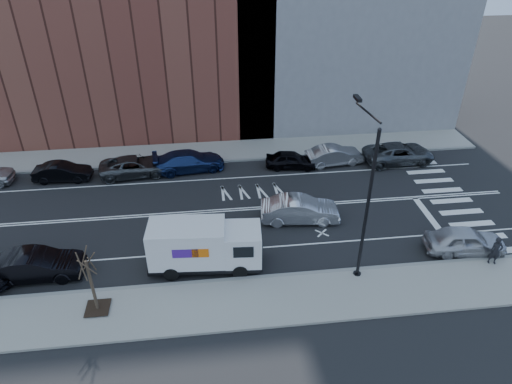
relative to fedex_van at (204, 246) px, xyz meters
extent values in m
plane|color=black|center=(1.44, 5.60, -1.53)|extent=(120.00, 120.00, 0.00)
cube|color=gray|center=(1.44, -3.20, -1.45)|extent=(44.00, 3.60, 0.15)
cube|color=gray|center=(1.44, 14.40, -1.45)|extent=(44.00, 3.60, 0.15)
cube|color=gray|center=(1.44, -1.40, -1.44)|extent=(44.00, 0.25, 0.17)
cube|color=gray|center=(1.44, 12.60, -1.44)|extent=(44.00, 0.25, 0.17)
cube|color=brown|center=(-6.56, 21.20, 9.47)|extent=(26.00, 10.00, 22.00)
cylinder|color=black|center=(8.44, -1.80, 2.97)|extent=(0.18, 0.18, 9.00)
cylinder|color=black|center=(8.44, -1.80, -1.43)|extent=(0.44, 0.44, 0.20)
sphere|color=black|center=(8.44, -1.80, 7.42)|extent=(0.20, 0.20, 0.20)
cylinder|color=black|center=(8.44, -0.10, 7.57)|extent=(0.11, 3.49, 0.48)
cube|color=black|center=(8.44, 1.60, 7.67)|extent=(0.25, 0.80, 0.18)
cube|color=#FFF2CC|center=(8.44, 1.60, 7.57)|extent=(0.18, 0.55, 0.03)
cube|color=black|center=(-5.56, -2.80, -1.30)|extent=(1.20, 1.20, 0.04)
cylinder|color=#382B1E|center=(-5.56, -2.80, 0.22)|extent=(0.16, 0.16, 3.20)
cylinder|color=#382B1E|center=(-5.31, -2.80, 1.62)|extent=(0.06, 0.80, 1.44)
cylinder|color=#382B1E|center=(-5.48, -2.56, 1.62)|extent=(0.81, 0.31, 1.19)
cylinder|color=#382B1E|center=(-5.76, -2.65, 1.62)|extent=(0.58, 0.76, 1.50)
cylinder|color=#382B1E|center=(-5.76, -2.95, 1.62)|extent=(0.47, 0.61, 1.37)
cylinder|color=#382B1E|center=(-5.48, -3.04, 1.62)|extent=(0.72, 0.29, 1.13)
cube|color=black|center=(-0.02, 0.00, -1.08)|extent=(6.36, 2.55, 0.30)
cube|color=silver|center=(2.18, -0.16, 0.03)|extent=(2.16, 2.30, 2.01)
cube|color=black|center=(3.21, -0.23, 0.33)|extent=(0.19, 1.86, 0.95)
cube|color=black|center=(2.11, -1.25, 0.33)|extent=(1.10, 0.12, 0.70)
cube|color=black|center=(2.26, 0.93, 0.33)|extent=(1.10, 0.12, 0.70)
cube|color=black|center=(3.17, -0.23, -0.98)|extent=(0.29, 2.01, 0.35)
cube|color=silver|center=(-0.92, 0.07, 0.23)|extent=(4.36, 2.50, 2.31)
cube|color=#47198C|center=(-1.00, -1.06, 0.38)|extent=(1.40, 0.12, 0.55)
cube|color=orange|center=(-0.20, -1.11, 0.38)|extent=(0.90, 0.08, 0.55)
cube|color=#47198C|center=(-0.84, 1.19, 0.38)|extent=(1.40, 0.12, 0.55)
cube|color=orange|center=(-0.04, 1.13, 0.38)|extent=(0.90, 0.08, 0.55)
cylinder|color=black|center=(1.91, -1.14, -1.11)|extent=(0.86, 0.34, 0.84)
cylinder|color=black|center=(2.06, 0.86, -1.11)|extent=(0.86, 0.34, 0.84)
cylinder|color=black|center=(-1.89, -0.87, -1.11)|extent=(0.86, 0.34, 0.84)
cylinder|color=black|center=(-1.75, 1.13, -1.11)|extent=(0.86, 0.34, 0.84)
imported|color=black|center=(-10.43, 11.14, -0.83)|extent=(4.27, 1.65, 1.39)
imported|color=#45484B|center=(-5.09, 11.35, -0.79)|extent=(5.52, 2.97, 1.47)
imported|color=navy|center=(-0.96, 11.59, -0.73)|extent=(5.71, 2.87, 1.59)
imported|color=black|center=(7.04, 11.06, -0.85)|extent=(4.18, 2.14, 1.36)
imported|color=#99999E|center=(10.59, 11.25, -0.77)|extent=(4.77, 2.14, 1.52)
imported|color=#494C50|center=(15.84, 10.93, -0.74)|extent=(5.77, 2.84, 1.58)
imported|color=silver|center=(6.28, 3.87, -0.69)|extent=(5.23, 2.23, 1.68)
imported|color=black|center=(-9.27, 0.23, -0.70)|extent=(5.07, 1.83, 1.66)
imported|color=#B9B9BE|center=(15.41, -0.44, -0.72)|extent=(4.89, 2.37, 1.61)
imported|color=black|center=(16.47, -1.82, -0.49)|extent=(0.73, 0.56, 1.78)
camera|label=1|loc=(0.53, -20.24, 16.10)|focal=32.00mm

